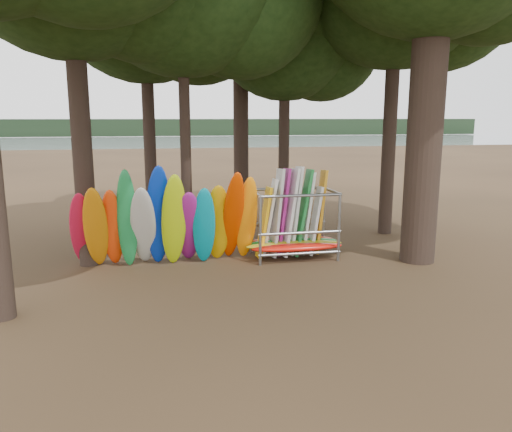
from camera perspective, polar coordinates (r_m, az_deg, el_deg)
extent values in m
plane|color=#47331E|center=(14.39, 1.09, -6.63)|extent=(120.00, 120.00, 0.00)
plane|color=gray|center=(73.58, -8.77, 7.66)|extent=(160.00, 160.00, 0.00)
cube|color=black|center=(123.45, -9.76, 9.94)|extent=(160.00, 4.00, 4.00)
cylinder|color=black|center=(15.54, -19.77, 15.01)|extent=(0.58, 0.58, 11.22)
cylinder|color=black|center=(18.90, -12.27, 13.54)|extent=(0.44, 0.44, 10.51)
cylinder|color=black|center=(21.53, -1.77, 15.86)|extent=(0.64, 0.64, 12.31)
cylinder|color=black|center=(21.07, 3.25, 12.17)|extent=(0.45, 0.45, 9.53)
ellipsoid|color=black|center=(21.39, 3.36, 21.14)|extent=(7.01, 7.01, 6.10)
cylinder|color=black|center=(16.71, -8.23, 14.22)|extent=(0.35, 0.35, 10.63)
cylinder|color=black|center=(19.57, 15.30, 14.74)|extent=(0.51, 0.51, 11.48)
cylinder|color=black|center=(15.97, 19.26, 17.03)|extent=(1.05, 1.05, 12.38)
ellipsoid|color=red|center=(15.37, -19.34, -1.48)|extent=(0.88, 1.86, 2.53)
ellipsoid|color=orange|center=(15.02, -17.84, -1.36)|extent=(0.78, 1.68, 2.70)
ellipsoid|color=#FF3E0B|center=(15.21, -16.07, -1.35)|extent=(0.67, 1.37, 2.56)
ellipsoid|color=#1B833F|center=(14.90, -14.50, -0.39)|extent=(0.63, 1.15, 3.09)
ellipsoid|color=#B8BAB3|center=(14.92, -12.76, -1.21)|extent=(0.75, 1.82, 2.68)
ellipsoid|color=#072AA3|center=(14.96, -11.10, -0.02)|extent=(0.87, 1.32, 3.18)
ellipsoid|color=#A0BE0A|center=(14.84, -9.37, -0.52)|extent=(0.87, 1.29, 2.95)
ellipsoid|color=#8E1977|center=(15.17, -7.69, -1.25)|extent=(0.77, 1.57, 2.48)
ellipsoid|color=#027E91|center=(15.00, -5.96, -1.15)|extent=(0.69, 1.10, 2.52)
ellipsoid|color=#C38905|center=(15.27, -4.38, -0.83)|extent=(0.81, 1.13, 2.55)
ellipsoid|color=#D63700|center=(15.14, -2.66, -0.08)|extent=(0.73, 1.82, 3.04)
ellipsoid|color=orange|center=(15.33, -1.07, -0.27)|extent=(0.70, 1.38, 2.82)
ellipsoid|color=red|center=(15.64, 4.74, -3.60)|extent=(2.94, 0.55, 0.24)
ellipsoid|color=#A59C16|center=(15.95, 4.42, -3.30)|extent=(3.18, 0.55, 0.24)
ellipsoid|color=#1B7B27|center=(16.25, 4.12, -3.02)|extent=(3.08, 0.55, 0.24)
ellipsoid|color=#B5290D|center=(16.51, 3.87, -2.79)|extent=(2.95, 0.55, 0.24)
cube|color=yellow|center=(15.76, 0.91, -0.77)|extent=(0.49, 0.76, 2.29)
cube|color=white|center=(16.01, 1.48, -0.17)|extent=(0.58, 0.76, 2.50)
cube|color=silver|center=(15.86, 2.36, 0.31)|extent=(0.47, 0.83, 2.84)
cube|color=#A91C7F|center=(16.07, 2.96, 0.44)|extent=(0.53, 0.83, 2.83)
cube|color=silver|center=(15.93, 3.87, 0.38)|extent=(0.61, 0.84, 2.85)
cube|color=white|center=(16.16, 4.43, 0.58)|extent=(0.51, 0.83, 2.89)
cube|color=#1A7930|center=(16.06, 5.32, 0.40)|extent=(0.63, 0.79, 2.82)
cube|color=white|center=(16.31, 5.85, 0.31)|extent=(0.50, 0.77, 2.70)
cube|color=silver|center=(16.24, 6.74, -0.56)|extent=(0.50, 0.73, 2.25)
cube|color=orange|center=(16.41, 7.30, 0.45)|extent=(0.43, 0.78, 2.76)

